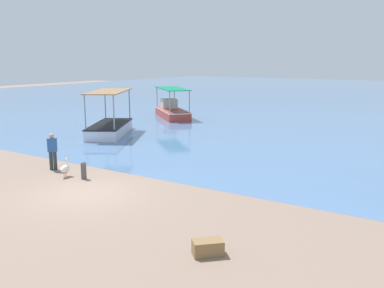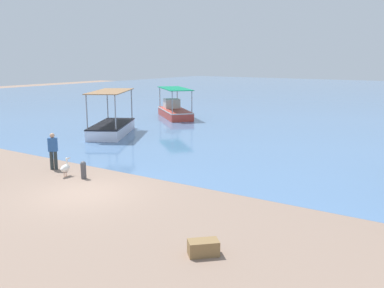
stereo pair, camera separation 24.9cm
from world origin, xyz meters
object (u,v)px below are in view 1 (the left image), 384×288
(mooring_bollard, at_px, (84,170))
(fisherman_standing, at_px, (52,150))
(fishing_boat_center, at_px, (172,110))
(cargo_crate, at_px, (208,248))
(fishing_boat_far_left, at_px, (110,126))
(pelican, at_px, (65,168))

(mooring_bollard, bearing_deg, fisherman_standing, 172.05)
(fishing_boat_center, bearing_deg, cargo_crate, -52.56)
(fishing_boat_center, xyz_separation_m, fisherman_standing, (5.68, -17.32, 0.32))
(mooring_bollard, height_order, fisherman_standing, fisherman_standing)
(mooring_bollard, relative_size, fisherman_standing, 0.45)
(mooring_bollard, relative_size, cargo_crate, 0.97)
(fishing_boat_far_left, distance_m, fisherman_standing, 9.18)
(fishing_boat_far_left, height_order, fishing_boat_center, fishing_boat_far_left)
(pelican, height_order, cargo_crate, pelican)
(cargo_crate, bearing_deg, fisherman_standing, 160.83)
(fishing_boat_center, distance_m, pelican, 19.17)
(fishing_boat_far_left, relative_size, pelican, 7.19)
(mooring_bollard, distance_m, cargo_crate, 8.67)
(fisherman_standing, height_order, cargo_crate, fisherman_standing)
(fisherman_standing, distance_m, cargo_crate, 10.96)
(mooring_bollard, distance_m, fisherman_standing, 2.38)
(fishing_boat_center, xyz_separation_m, cargo_crate, (16.01, -20.91, -0.39))
(fishing_boat_center, height_order, pelican, fishing_boat_center)
(mooring_bollard, xyz_separation_m, fisherman_standing, (-2.30, 0.32, 0.50))
(pelican, bearing_deg, mooring_bollard, 11.27)
(pelican, relative_size, cargo_crate, 1.02)
(fishing_boat_center, relative_size, mooring_bollard, 7.19)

